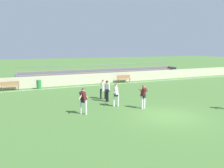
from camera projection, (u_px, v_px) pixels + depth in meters
name	position (u px, v px, depth m)	size (l,w,h in m)	color
ground_plane	(169.00, 116.00, 14.18)	(160.00, 160.00, 0.00)	#477033
field_line_sideline	(97.00, 85.00, 25.89)	(44.00, 0.12, 0.01)	white
sideline_wall	(94.00, 79.00, 26.93)	(48.00, 0.16, 1.22)	beige
bleacher_stand	(105.00, 74.00, 29.93)	(22.19, 2.38, 1.99)	#897051
bench_centre_sideline	(124.00, 78.00, 27.84)	(1.80, 0.40, 0.90)	#99754C
bench_near_bin	(10.00, 85.00, 22.65)	(1.80, 0.40, 0.90)	#99754C
trash_bin	(39.00, 85.00, 23.44)	(0.50, 0.50, 0.94)	#2D7F3D
player_white_overlapping	(116.00, 93.00, 16.45)	(0.55, 0.47, 1.70)	white
player_white_pressing_high	(107.00, 89.00, 17.94)	(0.59, 0.47, 1.71)	black
player_white_on_ball	(103.00, 88.00, 18.80)	(0.56, 0.45, 1.64)	black
player_dark_challenging	(83.00, 99.00, 14.51)	(0.72, 0.49, 1.72)	white
player_dark_trailing_run	(143.00, 94.00, 15.86)	(0.51, 0.71, 1.70)	white
soccer_ball	(105.00, 103.00, 17.08)	(0.22, 0.22, 0.22)	white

